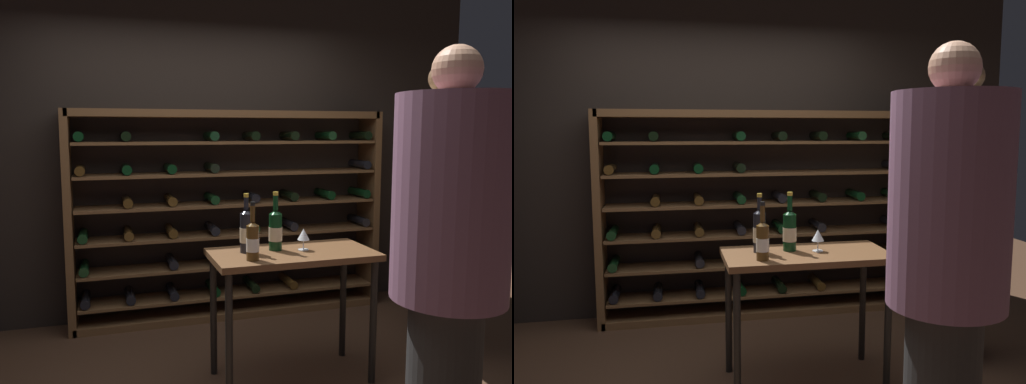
{
  "view_description": "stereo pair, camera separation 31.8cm",
  "coord_description": "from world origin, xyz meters",
  "views": [
    {
      "loc": [
        -0.72,
        -2.77,
        1.59
      ],
      "look_at": [
        0.21,
        0.25,
        1.21
      ],
      "focal_mm": 35.75,
      "sensor_mm": 36.0,
      "label": 1
    },
    {
      "loc": [
        -0.41,
        -2.85,
        1.59
      ],
      "look_at": [
        0.21,
        0.25,
        1.21
      ],
      "focal_mm": 35.75,
      "sensor_mm": 36.0,
      "label": 2
    }
  ],
  "objects": [
    {
      "name": "wine_bottle_black_capsule",
      "position": [
        0.34,
        0.23,
        0.97
      ],
      "size": [
        0.09,
        0.09,
        0.37
      ],
      "color": "black",
      "rests_on": "tasting_table"
    },
    {
      "name": "back_wall",
      "position": [
        0.0,
        1.61,
        1.44
      ],
      "size": [
        5.4,
        0.1,
        2.87
      ],
      "primitive_type": "cube",
      "color": "black",
      "rests_on": "ground"
    },
    {
      "name": "wine_glass_stemmed_right",
      "position": [
        0.5,
        0.17,
        0.93
      ],
      "size": [
        0.08,
        0.08,
        0.14
      ],
      "color": "silver",
      "rests_on": "tasting_table"
    },
    {
      "name": "wine_rack",
      "position": [
        0.34,
        1.4,
        0.87
      ],
      "size": [
        2.68,
        0.32,
        1.76
      ],
      "color": "brown",
      "rests_on": "ground"
    },
    {
      "name": "wine_bottle_amber_reserve",
      "position": [
        0.14,
        0.22,
        0.97
      ],
      "size": [
        0.08,
        0.08,
        0.37
      ],
      "color": "black",
      "rests_on": "tasting_table"
    },
    {
      "name": "tasting_table",
      "position": [
        0.42,
        0.16,
        0.72
      ],
      "size": [
        1.03,
        0.52,
        0.84
      ],
      "color": "brown",
      "rests_on": "ground"
    },
    {
      "name": "person_guest_khaki",
      "position": [
        1.56,
        0.25,
        1.14
      ],
      "size": [
        0.48,
        0.48,
        2.05
      ],
      "rotation": [
        0.0,
        0.0,
        -1.14
      ],
      "color": "#2E2E2E",
      "rests_on": "ground"
    },
    {
      "name": "person_bystander_dark_jacket",
      "position": [
        0.76,
        -0.9,
        1.08
      ],
      "size": [
        0.51,
        0.51,
        1.96
      ],
      "rotation": [
        0.0,
        0.0,
        -1.34
      ],
      "color": "#262626",
      "rests_on": "ground"
    },
    {
      "name": "wine_bottle_gold_foil",
      "position": [
        0.12,
        0.02,
        0.96
      ],
      "size": [
        0.08,
        0.08,
        0.35
      ],
      "color": "#4C3314",
      "rests_on": "tasting_table"
    }
  ]
}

